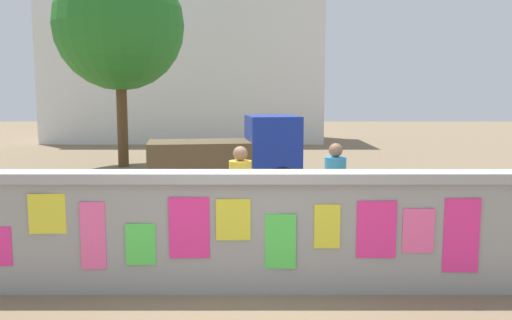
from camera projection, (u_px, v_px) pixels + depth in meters
ground at (254, 181)px, 14.42m from camera, size 60.00×60.00×0.00m
poster_wall at (248, 230)px, 6.39m from camera, size 7.20×0.42×1.47m
auto_rickshaw_truck at (234, 155)px, 12.84m from camera, size 3.78×2.01×1.85m
motorcycle at (331, 195)px, 10.10m from camera, size 1.90×0.56×0.87m
bicycle_near at (103, 205)px, 9.67m from camera, size 1.71×0.44×0.95m
bicycle_far at (427, 235)px, 7.62m from camera, size 1.71×0.44×0.95m
person_walking at (337, 183)px, 8.38m from camera, size 0.44×0.44×1.62m
person_bystander at (243, 188)px, 7.93m from camera, size 0.48×0.48×1.62m
tree_roadside at (122, 26)px, 16.79m from camera, size 4.13×4.13×6.60m
building_background at (189, 63)px, 26.43m from camera, size 13.59×4.97×7.66m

